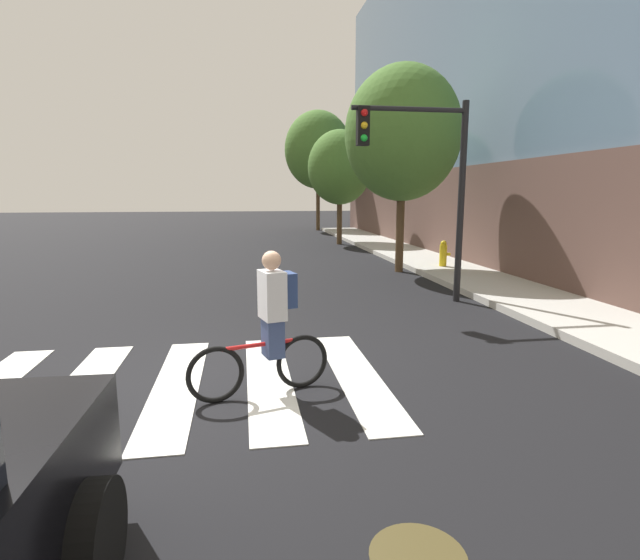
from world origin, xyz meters
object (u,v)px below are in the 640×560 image
fire_hydrant (443,254)px  street_tree_mid (340,168)px  street_tree_far (318,150)px  street_tree_near (403,134)px  manhole_cover (418,556)px  cyclist (270,324)px  traffic_light_near (425,167)px

fire_hydrant → street_tree_mid: street_tree_mid is taller
fire_hydrant → street_tree_far: bearing=93.9°
street_tree_near → street_tree_far: bearing=89.4°
manhole_cover → street_tree_mid: (3.38, 19.50, 3.48)m
cyclist → street_tree_far: (4.54, 25.51, 4.16)m
street_tree_far → traffic_light_near: bearing=-92.9°
street_tree_far → cyclist: bearing=-100.1°
cyclist → street_tree_mid: 17.42m
traffic_light_near → fire_hydrant: size_ratio=5.38×
traffic_light_near → street_tree_mid: size_ratio=0.81×
manhole_cover → cyclist: 3.02m
traffic_light_near → street_tree_far: size_ratio=0.57×
cyclist → street_tree_mid: bearing=76.0°
street_tree_near → manhole_cover: bearing=-107.6°
fire_hydrant → street_tree_far: 17.71m
traffic_light_near → cyclist: bearing=-128.6°
fire_hydrant → street_tree_far: size_ratio=0.11×
fire_hydrant → cyclist: bearing=-124.2°
cyclist → street_tree_near: (4.36, 8.52, 3.17)m
cyclist → street_tree_far: 26.24m
manhole_cover → street_tree_mid: 20.10m
manhole_cover → street_tree_mid: size_ratio=0.12×
street_tree_mid → street_tree_far: size_ratio=0.70×
fire_hydrant → manhole_cover: bearing=-113.7°
manhole_cover → street_tree_far: (3.75, 28.30, 5.00)m
cyclist → street_tree_mid: street_tree_mid is taller
cyclist → fire_hydrant: 10.18m
manhole_cover → street_tree_far: street_tree_far is taller
manhole_cover → traffic_light_near: traffic_light_near is taller
manhole_cover → street_tree_near: street_tree_near is taller
cyclist → street_tree_near: 10.08m
street_tree_mid → traffic_light_near: bearing=-93.2°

